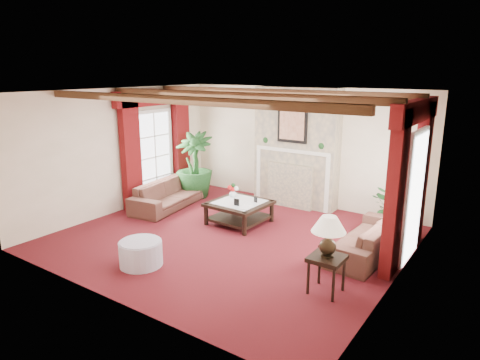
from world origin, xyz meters
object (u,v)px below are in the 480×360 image
Objects in this scene: side_table at (326,274)px; potted_palm at (195,179)px; sofa_left at (169,190)px; sofa_right at (367,232)px; ottoman at (141,253)px; coffee_table at (239,213)px.

potted_palm is at bearing 150.92° from side_table.
sofa_left is 3.83× the size of side_table.
sofa_right reaches higher than ottoman.
potted_palm reaches higher than ottoman.
potted_palm is (-0.04, 0.96, 0.05)m from sofa_left.
potted_palm reaches higher than sofa_right.
sofa_right is (4.59, 0.03, 0.00)m from sofa_left.
ottoman is at bearing -45.38° from sofa_right.
side_table is 2.95m from ottoman.
coffee_table is at bearing -97.31° from sofa_left.
sofa_left is 3.04m from ottoman.
ottoman is at bearing -92.48° from coffee_table.
coffee_table reaches higher than ottoman.
side_table is at bearing -29.08° from potted_palm.
side_table is at bearing 2.04° from sofa_right.
coffee_table is (1.94, 0.03, -0.17)m from sofa_left.
coffee_table is (1.99, -0.93, -0.23)m from potted_palm.
potted_palm reaches higher than side_table.
ottoman is at bearing -162.60° from side_table.
sofa_left is 1.19× the size of potted_palm.
potted_palm is at bearing -5.75° from sofa_left.
sofa_left is 1.01× the size of sofa_right.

